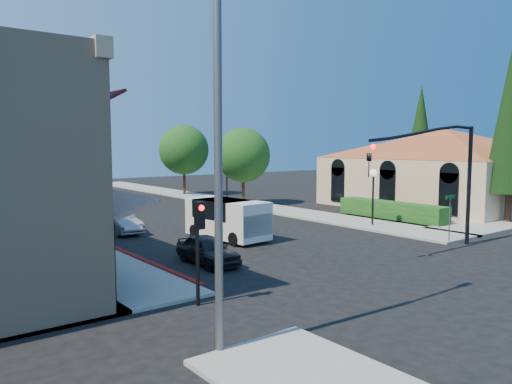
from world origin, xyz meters
TOP-DOWN VIEW (x-y plane):
  - ground at (0.00, 0.00)m, footprint 120.00×120.00m
  - sidewalk_left at (-8.75, 27.00)m, footprint 3.50×50.00m
  - sidewalk_right at (8.75, 27.00)m, footprint 3.50×50.00m
  - curb_red_strip at (-6.90, 8.00)m, footprint 0.25×10.00m
  - mission_building at (21.99, 11.50)m, footprint 30.12×30.12m
  - hedge at (11.70, 9.00)m, footprint 1.40×8.00m
  - conifer_far at (28.00, 18.00)m, footprint 3.20×3.20m
  - street_tree_a at (8.80, 22.00)m, footprint 4.56×4.56m
  - street_tree_b at (8.80, 32.00)m, footprint 4.94×4.94m
  - signal_mast_arm at (5.86, 1.50)m, footprint 8.01×0.39m
  - secondary_signal at (-8.00, 1.41)m, footprint 0.28×0.42m
  - cobra_streetlight at (-9.15, -2.00)m, footprint 3.60×0.25m
  - street_name_sign at (7.50, 2.20)m, footprint 0.80×0.06m
  - lamppost_left_near at (-8.50, 8.00)m, footprint 0.44×0.44m
  - lamppost_left_far at (-8.50, 22.00)m, footprint 0.44×0.44m
  - lamppost_right_near at (8.50, 8.00)m, footprint 0.44×0.44m
  - lamppost_right_far at (8.50, 24.00)m, footprint 0.44×0.44m
  - white_van at (-0.99, 10.01)m, footprint 2.57×4.99m
  - parked_car_a at (-4.80, 6.00)m, footprint 1.58×3.68m
  - parked_car_b at (-4.80, 15.48)m, footprint 1.39×3.95m
  - parked_car_c at (-6.20, 22.57)m, footprint 1.90×4.43m
  - parked_car_d at (-6.20, 32.00)m, footprint 2.08×3.97m

SIDE VIEW (x-z plane):
  - ground at x=0.00m, z-range 0.00..0.00m
  - curb_red_strip at x=-6.90m, z-range -0.03..0.03m
  - hedge at x=11.70m, z-range -0.55..0.55m
  - sidewalk_left at x=-8.75m, z-range 0.00..0.12m
  - sidewalk_right at x=8.75m, z-range 0.00..0.12m
  - parked_car_d at x=-6.20m, z-range 0.00..1.07m
  - parked_car_a at x=-4.80m, z-range 0.00..1.24m
  - parked_car_c at x=-6.20m, z-range 0.00..1.27m
  - parked_car_b at x=-4.80m, z-range 0.00..1.30m
  - white_van at x=-0.99m, z-range 0.17..2.29m
  - street_name_sign at x=7.50m, z-range 0.45..2.95m
  - secondary_signal at x=-8.00m, z-range 0.66..3.98m
  - lamppost_left_near at x=-8.50m, z-range 0.95..4.52m
  - lamppost_left_far at x=-8.50m, z-range 0.95..4.52m
  - lamppost_right_near at x=8.50m, z-range 0.95..4.52m
  - lamppost_right_far at x=8.50m, z-range 0.95..4.52m
  - mission_building at x=21.99m, z-range 0.55..6.95m
  - signal_mast_arm at x=5.86m, z-range 1.09..7.09m
  - street_tree_a at x=8.80m, z-range 0.95..7.43m
  - street_tree_b at x=8.80m, z-range 1.03..8.05m
  - cobra_streetlight at x=-9.15m, z-range 0.61..9.92m
  - conifer_far at x=28.00m, z-range 0.86..11.86m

